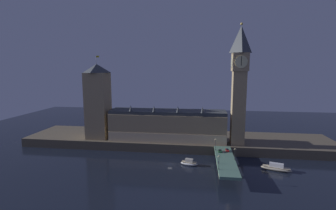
{
  "coord_description": "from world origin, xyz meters",
  "views": [
    {
      "loc": [
        17.24,
        -135.43,
        55.0
      ],
      "look_at": [
        -3.86,
        20.0,
        32.24
      ],
      "focal_mm": 26.0,
      "sensor_mm": 36.0,
      "label": 1
    }
  ],
  "objects_px": {
    "car_northbound_lead": "(220,151)",
    "street_lamp_mid": "(235,152)",
    "street_lamp_near": "(219,161)",
    "street_lamp_far": "(215,143)",
    "car_southbound_trail": "(227,150)",
    "boat_downstream": "(276,168)",
    "boat_upstream": "(189,163)",
    "pedestrian_near_rail": "(218,162)",
    "clock_tower": "(239,82)",
    "victoria_tower": "(98,101)"
  },
  "relations": [
    {
      "from": "clock_tower",
      "to": "street_lamp_mid",
      "type": "distance_m",
      "value": 48.29
    },
    {
      "from": "car_northbound_lead",
      "to": "boat_upstream",
      "type": "relative_size",
      "value": 0.37
    },
    {
      "from": "boat_downstream",
      "to": "victoria_tower",
      "type": "bearing_deg",
      "value": 165.2
    },
    {
      "from": "victoria_tower",
      "to": "pedestrian_near_rail",
      "type": "bearing_deg",
      "value": -26.41
    },
    {
      "from": "car_northbound_lead",
      "to": "street_lamp_far",
      "type": "bearing_deg",
      "value": 129.19
    },
    {
      "from": "car_northbound_lead",
      "to": "boat_upstream",
      "type": "distance_m",
      "value": 19.97
    },
    {
      "from": "clock_tower",
      "to": "street_lamp_near",
      "type": "xyz_separation_m",
      "value": [
        -14.92,
        -45.44,
        -36.38
      ]
    },
    {
      "from": "street_lamp_far",
      "to": "car_southbound_trail",
      "type": "bearing_deg",
      "value": -10.83
    },
    {
      "from": "clock_tower",
      "to": "boat_downstream",
      "type": "relative_size",
      "value": 4.78
    },
    {
      "from": "boat_downstream",
      "to": "clock_tower",
      "type": "bearing_deg",
      "value": 122.93
    },
    {
      "from": "car_northbound_lead",
      "to": "pedestrian_near_rail",
      "type": "height_order",
      "value": "pedestrian_near_rail"
    },
    {
      "from": "street_lamp_near",
      "to": "boat_upstream",
      "type": "bearing_deg",
      "value": 127.9
    },
    {
      "from": "clock_tower",
      "to": "street_lamp_near",
      "type": "relative_size",
      "value": 10.87
    },
    {
      "from": "pedestrian_near_rail",
      "to": "clock_tower",
      "type": "bearing_deg",
      "value": 69.05
    },
    {
      "from": "car_southbound_trail",
      "to": "street_lamp_mid",
      "type": "xyz_separation_m",
      "value": [
        2.6,
        -13.38,
        3.29
      ]
    },
    {
      "from": "pedestrian_near_rail",
      "to": "street_lamp_near",
      "type": "relative_size",
      "value": 0.25
    },
    {
      "from": "street_lamp_mid",
      "to": "boat_upstream",
      "type": "height_order",
      "value": "street_lamp_mid"
    },
    {
      "from": "clock_tower",
      "to": "street_lamp_mid",
      "type": "height_order",
      "value": "clock_tower"
    },
    {
      "from": "pedestrian_near_rail",
      "to": "boat_downstream",
      "type": "distance_m",
      "value": 34.37
    },
    {
      "from": "car_northbound_lead",
      "to": "boat_upstream",
      "type": "bearing_deg",
      "value": -160.0
    },
    {
      "from": "clock_tower",
      "to": "car_southbound_trail",
      "type": "height_order",
      "value": "clock_tower"
    },
    {
      "from": "victoria_tower",
      "to": "street_lamp_mid",
      "type": "height_order",
      "value": "victoria_tower"
    },
    {
      "from": "car_southbound_trail",
      "to": "clock_tower",
      "type": "bearing_deg",
      "value": 65.46
    },
    {
      "from": "clock_tower",
      "to": "victoria_tower",
      "type": "distance_m",
      "value": 98.49
    },
    {
      "from": "street_lamp_near",
      "to": "street_lamp_far",
      "type": "distance_m",
      "value": 29.44
    },
    {
      "from": "boat_downstream",
      "to": "pedestrian_near_rail",
      "type": "bearing_deg",
      "value": -161.45
    },
    {
      "from": "car_northbound_lead",
      "to": "boat_downstream",
      "type": "distance_m",
      "value": 31.45
    },
    {
      "from": "car_northbound_lead",
      "to": "pedestrian_near_rail",
      "type": "xyz_separation_m",
      "value": [
        -2.2,
        -18.72,
        0.3
      ]
    },
    {
      "from": "car_northbound_lead",
      "to": "pedestrian_near_rail",
      "type": "relative_size",
      "value": 2.21
    },
    {
      "from": "pedestrian_near_rail",
      "to": "street_lamp_far",
      "type": "bearing_deg",
      "value": 91.05
    },
    {
      "from": "car_southbound_trail",
      "to": "boat_upstream",
      "type": "distance_m",
      "value": 24.59
    },
    {
      "from": "car_northbound_lead",
      "to": "pedestrian_near_rail",
      "type": "bearing_deg",
      "value": -96.7
    },
    {
      "from": "street_lamp_near",
      "to": "pedestrian_near_rail",
      "type": "bearing_deg",
      "value": 86.96
    },
    {
      "from": "car_southbound_trail",
      "to": "boat_downstream",
      "type": "distance_m",
      "value": 27.9
    },
    {
      "from": "street_lamp_far",
      "to": "boat_downstream",
      "type": "xyz_separation_m",
      "value": [
        32.5,
        -11.14,
        -9.46
      ]
    },
    {
      "from": "boat_downstream",
      "to": "car_southbound_trail",
      "type": "bearing_deg",
      "value": 158.97
    },
    {
      "from": "street_lamp_near",
      "to": "car_northbound_lead",
      "type": "bearing_deg",
      "value": 84.34
    },
    {
      "from": "boat_upstream",
      "to": "street_lamp_near",
      "type": "bearing_deg",
      "value": -52.1
    },
    {
      "from": "street_lamp_near",
      "to": "boat_downstream",
      "type": "relative_size",
      "value": 0.44
    },
    {
      "from": "victoria_tower",
      "to": "boat_downstream",
      "type": "height_order",
      "value": "victoria_tower"
    },
    {
      "from": "street_lamp_near",
      "to": "boat_downstream",
      "type": "xyz_separation_m",
      "value": [
        32.5,
        18.3,
        -9.49
      ]
    },
    {
      "from": "boat_upstream",
      "to": "boat_downstream",
      "type": "xyz_separation_m",
      "value": [
        47.85,
        -1.42,
        0.17
      ]
    },
    {
      "from": "car_northbound_lead",
      "to": "street_lamp_far",
      "type": "distance_m",
      "value": 5.61
    },
    {
      "from": "pedestrian_near_rail",
      "to": "boat_upstream",
      "type": "distance_m",
      "value": 20.83
    },
    {
      "from": "car_northbound_lead",
      "to": "street_lamp_mid",
      "type": "distance_m",
      "value": 13.9
    },
    {
      "from": "pedestrian_near_rail",
      "to": "boat_downstream",
      "type": "xyz_separation_m",
      "value": [
        32.1,
        10.77,
        -5.95
      ]
    },
    {
      "from": "victoria_tower",
      "to": "street_lamp_near",
      "type": "relative_size",
      "value": 8.22
    },
    {
      "from": "pedestrian_near_rail",
      "to": "boat_upstream",
      "type": "relative_size",
      "value": 0.17
    },
    {
      "from": "car_northbound_lead",
      "to": "boat_upstream",
      "type": "xyz_separation_m",
      "value": [
        -17.95,
        -6.53,
        -5.82
      ]
    },
    {
      "from": "clock_tower",
      "to": "boat_downstream",
      "type": "distance_m",
      "value": 56.13
    }
  ]
}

